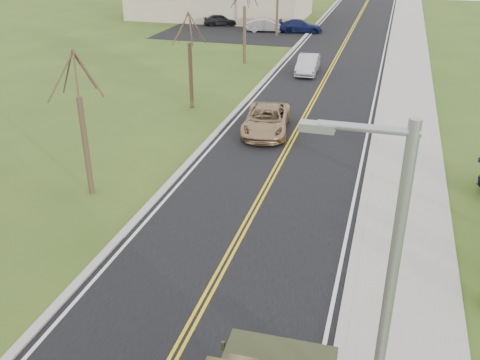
% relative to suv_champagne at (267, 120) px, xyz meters
% --- Properties ---
extents(road, '(8.00, 120.00, 0.01)m').
position_rel_suv_champagne_xyz_m(road, '(1.59, 20.90, -0.70)').
color(road, black).
rests_on(road, ground).
extents(curb_right, '(0.30, 120.00, 0.12)m').
position_rel_suv_champagne_xyz_m(curb_right, '(5.74, 20.90, -0.64)').
color(curb_right, '#9E998E').
rests_on(curb_right, ground).
extents(sidewalk_right, '(3.20, 120.00, 0.10)m').
position_rel_suv_champagne_xyz_m(sidewalk_right, '(7.49, 20.90, -0.65)').
color(sidewalk_right, '#9E998E').
rests_on(sidewalk_right, ground).
extents(curb_left, '(0.30, 120.00, 0.10)m').
position_rel_suv_champagne_xyz_m(curb_left, '(-2.56, 20.90, -0.65)').
color(curb_left, '#9E998E').
rests_on(curb_left, ground).
extents(street_light, '(1.65, 0.22, 8.00)m').
position_rel_suv_champagne_xyz_m(street_light, '(6.49, -19.60, 3.73)').
color(street_light, gray).
rests_on(street_light, ground).
extents(bare_tree_a, '(1.93, 2.26, 6.08)m').
position_rel_suv_champagne_xyz_m(bare_tree_a, '(-5.42, -9.10, 1.92)').
color(bare_tree_a, '#38281C').
rests_on(bare_tree_a, ground).
extents(bare_tree_b, '(1.83, 2.14, 5.73)m').
position_rel_suv_champagne_xyz_m(bare_tree_b, '(-5.42, 2.90, 1.77)').
color(bare_tree_b, '#38281C').
rests_on(bare_tree_b, ground).
extents(bare_tree_c, '(2.04, 2.39, 6.42)m').
position_rel_suv_champagne_xyz_m(bare_tree_c, '(-5.42, 14.90, 2.07)').
color(bare_tree_c, '#38281C').
rests_on(bare_tree_c, ground).
extents(bare_tree_d, '(1.88, 2.20, 5.91)m').
position_rel_suv_champagne_xyz_m(bare_tree_d, '(-5.42, 26.90, 1.85)').
color(bare_tree_d, '#38281C').
rests_on(bare_tree_d, ground).
extents(suv_champagne, '(2.96, 5.33, 1.41)m').
position_rel_suv_champagne_xyz_m(suv_champagne, '(0.00, 0.00, 0.00)').
color(suv_champagne, '#9A7856').
rests_on(suv_champagne, ground).
extents(sedan_silver, '(1.64, 4.24, 1.38)m').
position_rel_suv_champagne_xyz_m(sedan_silver, '(0.06, 13.05, -0.02)').
color(sedan_silver, '#AEAEB3').
rests_on(sedan_silver, ground).
extents(lot_car_dark, '(3.96, 2.70, 1.25)m').
position_rel_suv_champagne_xyz_m(lot_car_dark, '(-12.63, 30.90, -0.08)').
color(lot_car_dark, black).
rests_on(lot_car_dark, ground).
extents(lot_car_silver, '(4.40, 2.23, 1.38)m').
position_rel_suv_champagne_xyz_m(lot_car_silver, '(-6.87, 28.79, -0.01)').
color(lot_car_silver, '#BAB9BF').
rests_on(lot_car_silver, ground).
extents(lot_car_navy, '(4.74, 2.66, 1.30)m').
position_rel_suv_champagne_xyz_m(lot_car_navy, '(-3.41, 29.32, -0.06)').
color(lot_car_navy, '#10163B').
rests_on(lot_car_navy, ground).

